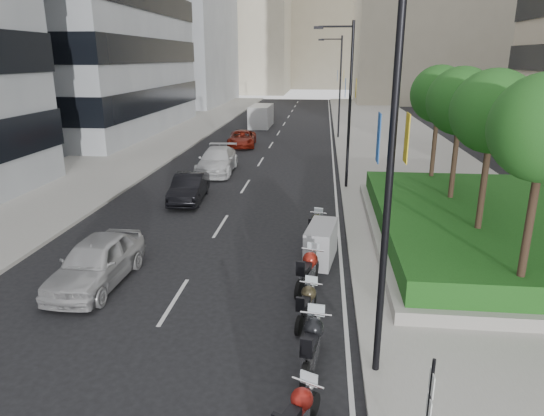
# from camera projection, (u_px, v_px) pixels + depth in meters

# --- Properties ---
(ground) EXTENTS (160.00, 160.00, 0.00)m
(ground) POSITION_uv_depth(u_px,v_px,m) (186.00, 389.00, 10.93)
(ground) COLOR black
(ground) RESTS_ON ground
(sidewalk_right) EXTENTS (10.00, 100.00, 0.15)m
(sidewalk_right) POSITION_uv_depth(u_px,v_px,m) (399.00, 151.00, 38.50)
(sidewalk_right) COLOR #9E9B93
(sidewalk_right) RESTS_ON ground
(sidewalk_left) EXTENTS (8.00, 100.00, 0.15)m
(sidewalk_left) POSITION_uv_depth(u_px,v_px,m) (144.00, 146.00, 40.60)
(sidewalk_left) COLOR #9E9B93
(sidewalk_left) RESTS_ON ground
(lane_edge) EXTENTS (0.12, 100.00, 0.01)m
(lane_edge) POSITION_uv_depth(u_px,v_px,m) (332.00, 150.00, 39.05)
(lane_edge) COLOR silver
(lane_edge) RESTS_ON ground
(lane_centre) EXTENTS (0.12, 100.00, 0.01)m
(lane_centre) POSITION_uv_depth(u_px,v_px,m) (268.00, 149.00, 39.57)
(lane_centre) COLOR silver
(lane_centre) RESTS_ON ground
(building_grey_far) EXTENTS (22.00, 26.00, 30.00)m
(building_grey_far) POSITION_uv_depth(u_px,v_px,m) (153.00, 5.00, 75.35)
(building_grey_far) COLOR gray
(building_grey_far) RESTS_ON ground
(building_cream_left) EXTENTS (26.00, 24.00, 34.00)m
(building_cream_left) POSITION_uv_depth(u_px,v_px,m) (228.00, 9.00, 102.65)
(building_cream_left) COLOR #B7AD93
(building_cream_left) RESTS_ON ground
(building_cream_centre) EXTENTS (30.00, 24.00, 38.00)m
(building_cream_centre) POSITION_uv_depth(u_px,v_px,m) (323.00, 7.00, 119.05)
(building_cream_centre) COLOR #B7AD93
(building_cream_centre) RESTS_ON ground
(planter) EXTENTS (10.00, 14.00, 0.40)m
(planter) POSITION_uv_depth(u_px,v_px,m) (498.00, 236.00, 19.33)
(planter) COLOR #99968F
(planter) RESTS_ON sidewalk_right
(hedge) EXTENTS (9.40, 13.40, 0.80)m
(hedge) POSITION_uv_depth(u_px,v_px,m) (501.00, 222.00, 19.15)
(hedge) COLOR #184012
(hedge) RESTS_ON planter
(tree_1) EXTENTS (2.80, 2.80, 6.30)m
(tree_1) POSITION_uv_depth(u_px,v_px,m) (493.00, 112.00, 16.07)
(tree_1) COLOR #332319
(tree_1) RESTS_ON planter
(tree_2) EXTENTS (2.80, 2.80, 6.30)m
(tree_2) POSITION_uv_depth(u_px,v_px,m) (461.00, 102.00, 19.87)
(tree_2) COLOR #332319
(tree_2) RESTS_ON planter
(tree_3) EXTENTS (2.80, 2.80, 6.30)m
(tree_3) POSITION_uv_depth(u_px,v_px,m) (439.00, 95.00, 23.67)
(tree_3) COLOR #332319
(tree_3) RESTS_ON planter
(lamp_post_0) EXTENTS (2.34, 0.45, 9.00)m
(lamp_post_0) POSITION_uv_depth(u_px,v_px,m) (383.00, 164.00, 9.96)
(lamp_post_0) COLOR black
(lamp_post_0) RESTS_ON ground
(lamp_post_1) EXTENTS (2.34, 0.45, 9.00)m
(lamp_post_1) POSITION_uv_depth(u_px,v_px,m) (347.00, 98.00, 26.11)
(lamp_post_1) COLOR black
(lamp_post_1) RESTS_ON ground
(lamp_post_2) EXTENTS (2.34, 0.45, 9.00)m
(lamp_post_2) POSITION_uv_depth(u_px,v_px,m) (339.00, 82.00, 43.20)
(lamp_post_2) COLOR black
(lamp_post_2) RESTS_ON ground
(parking_sign) EXTENTS (0.06, 0.32, 2.50)m
(parking_sign) POSITION_uv_depth(u_px,v_px,m) (428.00, 413.00, 8.12)
(parking_sign) COLOR black
(parking_sign) RESTS_ON ground
(motorcycle_2) EXTENTS (0.78, 2.34, 1.17)m
(motorcycle_2) POSITION_uv_depth(u_px,v_px,m) (312.00, 344.00, 11.55)
(motorcycle_2) COLOR black
(motorcycle_2) RESTS_ON ground
(motorcycle_3) EXTENTS (0.72, 1.98, 1.00)m
(motorcycle_3) POSITION_uv_depth(u_px,v_px,m) (307.00, 304.00, 13.59)
(motorcycle_3) COLOR black
(motorcycle_3) RESTS_ON ground
(motorcycle_4) EXTENTS (0.89, 2.26, 1.15)m
(motorcycle_4) POSITION_uv_depth(u_px,v_px,m) (308.00, 270.00, 15.57)
(motorcycle_4) COLOR black
(motorcycle_4) RESTS_ON ground
(motorcycle_5) EXTENTS (1.25, 2.39, 1.38)m
(motorcycle_5) POSITION_uv_depth(u_px,v_px,m) (321.00, 243.00, 17.62)
(motorcycle_5) COLOR black
(motorcycle_5) RESTS_ON ground
(motorcycle_6) EXTENTS (0.73, 2.05, 1.03)m
(motorcycle_6) POSITION_uv_depth(u_px,v_px,m) (315.00, 227.00, 19.77)
(motorcycle_6) COLOR black
(motorcycle_6) RESTS_ON ground
(car_a) EXTENTS (1.99, 4.66, 1.57)m
(car_a) POSITION_uv_depth(u_px,v_px,m) (96.00, 262.00, 15.81)
(car_a) COLOR #ABABAD
(car_a) RESTS_ON ground
(car_b) EXTENTS (1.76, 4.34, 1.40)m
(car_b) POSITION_uv_depth(u_px,v_px,m) (189.00, 188.00, 25.12)
(car_b) COLOR black
(car_b) RESTS_ON ground
(car_c) EXTENTS (2.45, 5.54, 1.58)m
(car_c) POSITION_uv_depth(u_px,v_px,m) (217.00, 161.00, 31.31)
(car_c) COLOR silver
(car_c) RESTS_ON ground
(car_d) EXTENTS (2.58, 4.91, 1.32)m
(car_d) POSITION_uv_depth(u_px,v_px,m) (242.00, 139.00, 40.67)
(car_d) COLOR maroon
(car_d) RESTS_ON ground
(delivery_van) EXTENTS (2.17, 5.46, 2.28)m
(delivery_van) POSITION_uv_depth(u_px,v_px,m) (261.00, 117.00, 51.98)
(delivery_van) COLOR silver
(delivery_van) RESTS_ON ground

